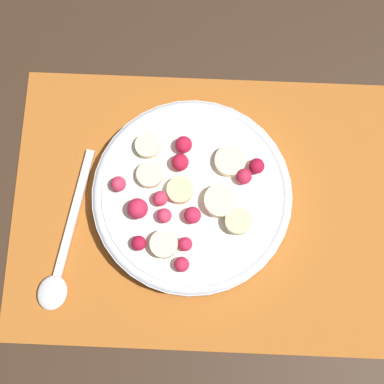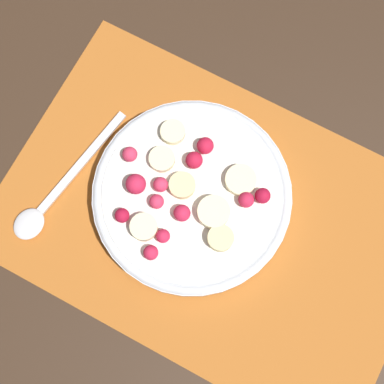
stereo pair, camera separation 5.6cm
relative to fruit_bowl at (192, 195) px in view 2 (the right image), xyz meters
The scene contains 4 objects.
ground_plane 0.04m from the fruit_bowl, 164.87° to the left, with size 3.00×3.00×0.00m, color #382619.
placemat 0.04m from the fruit_bowl, 164.87° to the left, with size 0.46×0.31×0.01m.
fruit_bowl is the anchor object (origin of this frame).
spoon 0.16m from the fruit_bowl, 29.17° to the left, with size 0.05×0.18×0.01m.
Camera 2 is at (-0.03, 0.10, 0.59)m, focal length 50.00 mm.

